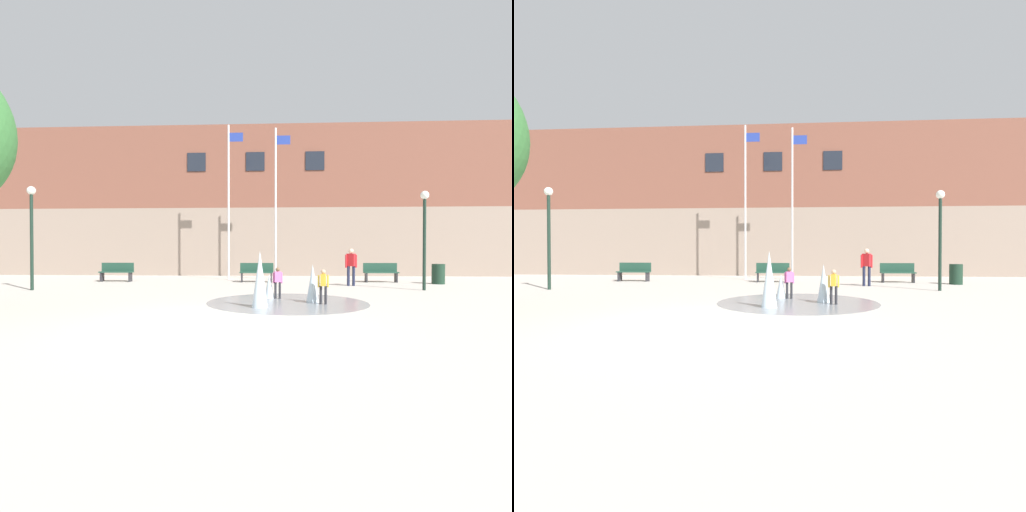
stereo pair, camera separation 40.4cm
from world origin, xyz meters
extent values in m
plane|color=#B2ADA3|center=(0.00, 0.00, 0.00)|extent=(100.00, 100.00, 0.00)
cube|color=gray|center=(0.00, 18.56, 2.02)|extent=(36.00, 6.00, 4.04)
cube|color=brown|center=(0.00, 18.56, 6.51)|extent=(36.00, 6.00, 4.94)
cube|color=#1E232D|center=(-3.50, 15.54, 6.76)|extent=(1.10, 0.06, 1.10)
cube|color=#1E232D|center=(0.00, 15.54, 6.76)|extent=(1.10, 0.06, 1.10)
cube|color=#1E232D|center=(3.50, 15.54, 6.76)|extent=(1.10, 0.06, 1.10)
cylinder|color=gray|center=(1.57, 3.63, 0.00)|extent=(4.70, 4.70, 0.01)
cone|color=silver|center=(1.03, 4.58, 0.38)|extent=(0.32, 0.32, 0.77)
cone|color=silver|center=(2.32, 3.68, 0.56)|extent=(0.38, 0.38, 1.11)
cone|color=silver|center=(0.82, 2.55, 0.75)|extent=(0.44, 0.44, 1.51)
cube|color=#28282D|center=(-7.20, 10.89, 0.22)|extent=(0.06, 0.40, 0.44)
cube|color=#28282D|center=(-5.80, 10.89, 0.22)|extent=(0.06, 0.40, 0.44)
cube|color=#1E4233|center=(-6.50, 10.89, 0.47)|extent=(1.60, 0.44, 0.05)
cube|color=#1E4233|center=(-6.50, 11.09, 0.70)|extent=(1.60, 0.04, 0.42)
cube|color=#28282D|center=(-0.39, 10.88, 0.22)|extent=(0.06, 0.40, 0.44)
cube|color=#28282D|center=(1.01, 10.88, 0.22)|extent=(0.06, 0.40, 0.44)
cube|color=#1E4233|center=(0.31, 10.88, 0.47)|extent=(1.60, 0.44, 0.05)
cube|color=#1E4233|center=(0.31, 11.08, 0.70)|extent=(1.60, 0.04, 0.42)
cube|color=#28282D|center=(5.51, 11.13, 0.22)|extent=(0.06, 0.40, 0.44)
cube|color=#28282D|center=(6.91, 11.13, 0.22)|extent=(0.06, 0.40, 0.44)
cube|color=#1E4233|center=(6.21, 11.13, 0.47)|extent=(1.60, 0.44, 0.05)
cube|color=#1E4233|center=(6.21, 11.33, 0.70)|extent=(1.60, 0.04, 0.42)
cylinder|color=#28282D|center=(1.23, 4.50, 0.26)|extent=(0.07, 0.07, 0.52)
cylinder|color=#28282D|center=(1.37, 4.50, 0.26)|extent=(0.07, 0.07, 0.52)
cube|color=pink|center=(1.30, 4.50, 0.69)|extent=(0.24, 0.17, 0.33)
sphere|color=brown|center=(1.30, 4.50, 0.92)|extent=(0.13, 0.13, 0.13)
cylinder|color=pink|center=(1.17, 4.50, 0.65)|extent=(0.05, 0.05, 0.34)
cylinder|color=pink|center=(1.43, 4.50, 0.65)|extent=(0.05, 0.05, 0.34)
cylinder|color=#28282D|center=(2.51, 3.26, 0.26)|extent=(0.07, 0.07, 0.52)
cylinder|color=#28282D|center=(2.65, 3.26, 0.26)|extent=(0.07, 0.07, 0.52)
cube|color=gold|center=(2.58, 3.26, 0.69)|extent=(0.18, 0.24, 0.33)
sphere|color=tan|center=(2.58, 3.26, 0.92)|extent=(0.13, 0.13, 0.13)
cylinder|color=gold|center=(2.45, 3.26, 0.65)|extent=(0.05, 0.05, 0.34)
cylinder|color=gold|center=(2.71, 3.26, 0.65)|extent=(0.05, 0.05, 0.34)
cylinder|color=#1E233D|center=(4.33, 9.13, 0.42)|extent=(0.12, 0.12, 0.84)
cylinder|color=#1E233D|center=(4.55, 9.13, 0.42)|extent=(0.12, 0.12, 0.84)
cube|color=red|center=(4.44, 9.13, 1.11)|extent=(0.39, 0.36, 0.54)
sphere|color=beige|center=(4.44, 9.13, 1.48)|extent=(0.21, 0.21, 0.21)
cylinder|color=red|center=(4.23, 9.13, 1.05)|extent=(0.08, 0.08, 0.55)
cylinder|color=red|center=(4.65, 9.13, 1.05)|extent=(0.08, 0.08, 0.55)
cylinder|color=silver|center=(-1.22, 12.49, 3.98)|extent=(0.10, 0.10, 7.97)
cube|color=#233893|center=(-0.82, 12.49, 7.34)|extent=(0.70, 0.02, 0.45)
cylinder|color=silver|center=(1.21, 12.49, 3.89)|extent=(0.10, 0.10, 7.79)
cube|color=#233893|center=(1.61, 12.49, 7.16)|extent=(0.70, 0.02, 0.45)
cylinder|color=#192D23|center=(-8.05, 6.68, 1.82)|extent=(0.12, 0.12, 3.63)
sphere|color=white|center=(-8.05, 6.68, 3.79)|extent=(0.32, 0.32, 0.32)
cylinder|color=#192D23|center=(6.87, 7.42, 1.73)|extent=(0.12, 0.12, 3.45)
sphere|color=white|center=(6.87, 7.42, 3.61)|extent=(0.32, 0.32, 0.32)
cylinder|color=#193323|center=(8.55, 10.32, 0.45)|extent=(0.56, 0.56, 0.90)
camera|label=1|loc=(1.27, -8.03, 1.53)|focal=28.00mm
camera|label=2|loc=(1.67, -8.00, 1.53)|focal=28.00mm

